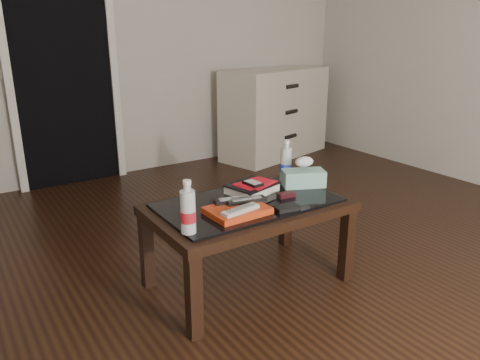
# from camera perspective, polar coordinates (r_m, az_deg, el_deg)

# --- Properties ---
(ground) EXTENTS (5.00, 5.00, 0.00)m
(ground) POSITION_cam_1_polar(r_m,az_deg,el_deg) (2.47, 5.60, -13.91)
(ground) COLOR black
(ground) RESTS_ON ground
(doorway) EXTENTS (0.90, 0.08, 2.07)m
(doorway) POSITION_cam_1_polar(r_m,az_deg,el_deg) (4.19, -20.89, 13.20)
(doorway) COLOR black
(doorway) RESTS_ON ground
(coffee_table) EXTENTS (1.00, 0.60, 0.46)m
(coffee_table) POSITION_cam_1_polar(r_m,az_deg,el_deg) (2.40, 1.02, -4.06)
(coffee_table) COLOR black
(coffee_table) RESTS_ON ground
(dresser) EXTENTS (1.29, 0.78, 0.90)m
(dresser) POSITION_cam_1_polar(r_m,az_deg,el_deg) (4.92, 4.29, 8.16)
(dresser) COLOR beige
(dresser) RESTS_ON ground
(magazines) EXTENTS (0.29, 0.22, 0.03)m
(magazines) POSITION_cam_1_polar(r_m,az_deg,el_deg) (2.23, -0.33, -3.72)
(magazines) COLOR red
(magazines) RESTS_ON coffee_table
(remote_silver) EXTENTS (0.21, 0.08, 0.02)m
(remote_silver) POSITION_cam_1_polar(r_m,az_deg,el_deg) (2.17, 0.05, -3.63)
(remote_silver) COLOR #BABBC0
(remote_silver) RESTS_ON magazines
(remote_black_front) EXTENTS (0.21, 0.08, 0.02)m
(remote_black_front) POSITION_cam_1_polar(r_m,az_deg,el_deg) (2.28, 0.75, -2.46)
(remote_black_front) COLOR black
(remote_black_front) RESTS_ON magazines
(remote_black_back) EXTENTS (0.21, 0.09, 0.02)m
(remote_black_back) POSITION_cam_1_polar(r_m,az_deg,el_deg) (2.29, -0.71, -2.41)
(remote_black_back) COLOR black
(remote_black_back) RESTS_ON magazines
(textbook) EXTENTS (0.29, 0.26, 0.05)m
(textbook) POSITION_cam_1_polar(r_m,az_deg,el_deg) (2.51, 1.48, -0.98)
(textbook) COLOR black
(textbook) RESTS_ON coffee_table
(dvd_mailers) EXTENTS (0.21, 0.17, 0.01)m
(dvd_mailers) POSITION_cam_1_polar(r_m,az_deg,el_deg) (2.50, 1.61, -0.38)
(dvd_mailers) COLOR red
(dvd_mailers) RESTS_ON textbook
(ipod) EXTENTS (0.07, 0.11, 0.02)m
(ipod) POSITION_cam_1_polar(r_m,az_deg,el_deg) (2.47, 1.58, -0.39)
(ipod) COLOR black
(ipod) RESTS_ON dvd_mailers
(flip_phone) EXTENTS (0.10, 0.06, 0.02)m
(flip_phone) POSITION_cam_1_polar(r_m,az_deg,el_deg) (2.45, 5.65, -1.81)
(flip_phone) COLOR black
(flip_phone) RESTS_ON coffee_table
(wallet) EXTENTS (0.13, 0.09, 0.02)m
(wallet) POSITION_cam_1_polar(r_m,az_deg,el_deg) (2.28, 5.70, -3.41)
(wallet) COLOR black
(wallet) RESTS_ON coffee_table
(water_bottle_left) EXTENTS (0.08, 0.08, 0.24)m
(water_bottle_left) POSITION_cam_1_polar(r_m,az_deg,el_deg) (2.00, -6.38, -3.26)
(water_bottle_left) COLOR silver
(water_bottle_left) RESTS_ON coffee_table
(water_bottle_right) EXTENTS (0.08, 0.08, 0.24)m
(water_bottle_right) POSITION_cam_1_polar(r_m,az_deg,el_deg) (2.68, 5.63, 2.40)
(water_bottle_right) COLOR silver
(water_bottle_right) RESTS_ON coffee_table
(tissue_box) EXTENTS (0.26, 0.20, 0.09)m
(tissue_box) POSITION_cam_1_polar(r_m,az_deg,el_deg) (2.62, 7.73, 0.23)
(tissue_box) COLOR #248677
(tissue_box) RESTS_ON coffee_table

